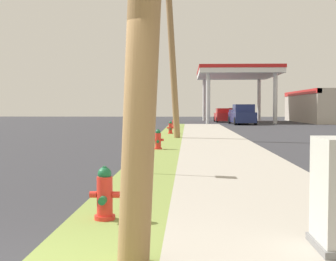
{
  "coord_description": "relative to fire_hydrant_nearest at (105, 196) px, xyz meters",
  "views": [
    {
      "loc": [
        1.68,
        -3.72,
        1.68
      ],
      "look_at": [
        0.88,
        15.14,
        0.74
      ],
      "focal_mm": 49.74,
      "sensor_mm": 36.0,
      "label": 1
    }
  ],
  "objects": [
    {
      "name": "truck_navy_at_forecourt",
      "position": [
        6.5,
        39.68,
        0.47
      ],
      "size": [
        2.33,
        5.48,
        1.97
      ],
      "color": "navy",
      "rests_on": "ground"
    },
    {
      "name": "fire_hydrant_second",
      "position": [
        0.05,
        10.91,
        0.0
      ],
      "size": [
        0.42,
        0.38,
        0.74
      ],
      "color": "red",
      "rests_on": "grass_verge"
    },
    {
      "name": "fire_hydrant_third",
      "position": [
        0.13,
        21.12,
        0.0
      ],
      "size": [
        0.42,
        0.37,
        0.74
      ],
      "color": "red",
      "rests_on": "grass_verge"
    },
    {
      "name": "street_sign_post",
      "position": [
        0.15,
        4.54,
        1.19
      ],
      "size": [
        0.05,
        0.36,
        2.12
      ],
      "color": "gray",
      "rests_on": "grass_verge"
    },
    {
      "name": "fire_hydrant_nearest",
      "position": [
        0.0,
        0.0,
        0.0
      ],
      "size": [
        0.42,
        0.38,
        0.74
      ],
      "color": "red",
      "rests_on": "grass_verge"
    },
    {
      "name": "utility_pole_midground",
      "position": [
        0.36,
        17.57,
        3.83
      ],
      "size": [
        1.39,
        0.53,
        8.14
      ],
      "color": "#937047",
      "rests_on": "grass_verge"
    },
    {
      "name": "car_red_by_near_pump",
      "position": [
        5.23,
        46.98,
        0.28
      ],
      "size": [
        2.04,
        4.54,
        1.57
      ],
      "color": "red",
      "rests_on": "ground"
    },
    {
      "name": "gas_station_canopy",
      "position": [
        14.58,
        47.02,
        2.16
      ],
      "size": [
        17.82,
        15.11,
        6.04
      ],
      "color": "silver",
      "rests_on": "ground"
    },
    {
      "name": "fire_hydrant_fourth",
      "position": [
        0.07,
        29.8,
        0.0
      ],
      "size": [
        0.42,
        0.38,
        0.74
      ],
      "color": "red",
      "rests_on": "grass_verge"
    }
  ]
}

